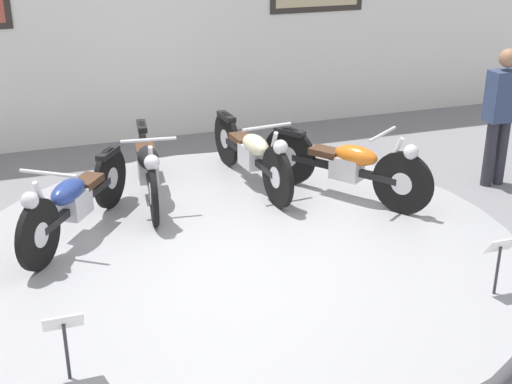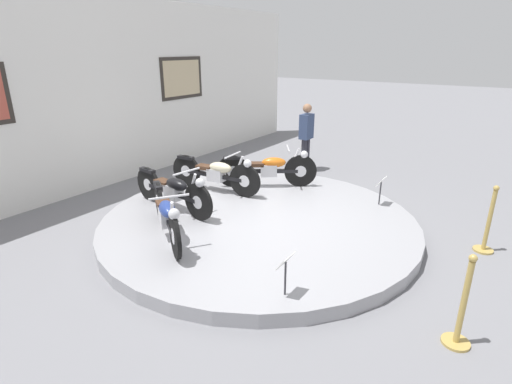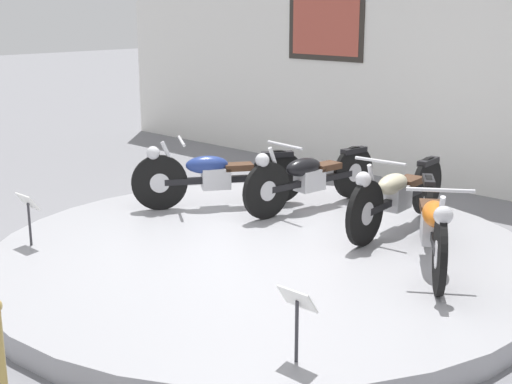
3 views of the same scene
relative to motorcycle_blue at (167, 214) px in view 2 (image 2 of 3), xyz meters
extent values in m
plane|color=slate|center=(1.38, -0.68, -0.57)|extent=(60.00, 60.00, 0.00)
cylinder|color=#99999E|center=(1.38, -0.68, -0.48)|extent=(5.15, 5.15, 0.19)
cube|color=white|center=(1.38, 3.33, 1.35)|extent=(14.00, 0.20, 3.85)
cube|color=#2D2823|center=(3.78, 3.22, 1.54)|extent=(1.40, 0.02, 1.00)
cube|color=#C6B289|center=(3.78, 3.21, 1.54)|extent=(1.24, 0.02, 0.84)
cylinder|color=black|center=(-0.36, -0.52, -0.07)|extent=(0.40, 0.55, 0.62)
cylinder|color=silver|center=(-0.36, -0.52, -0.07)|extent=(0.18, 0.22, 0.22)
cylinder|color=black|center=(0.41, 0.59, -0.07)|extent=(0.40, 0.55, 0.62)
cylinder|color=silver|center=(0.41, 0.59, -0.07)|extent=(0.18, 0.22, 0.22)
cube|color=black|center=(0.02, 0.04, -0.07)|extent=(0.76, 1.06, 0.07)
cube|color=silver|center=(0.00, 0.00, -0.05)|extent=(0.35, 0.38, 0.24)
ellipsoid|color=navy|center=(-0.06, -0.08, 0.11)|extent=(0.45, 0.52, 0.20)
cube|color=#472D1E|center=(0.15, 0.22, 0.07)|extent=(0.35, 0.38, 0.07)
cube|color=black|center=(0.41, 0.59, 0.20)|extent=(0.29, 0.35, 0.06)
cylinder|color=silver|center=(-0.27, -0.40, 0.13)|extent=(0.18, 0.23, 0.54)
cylinder|color=silver|center=(-0.21, -0.31, 0.39)|extent=(0.46, 0.33, 0.03)
sphere|color=silver|center=(-0.39, -0.57, 0.27)|extent=(0.15, 0.15, 0.15)
cylinder|color=black|center=(0.74, 0.05, -0.07)|extent=(0.13, 0.62, 0.62)
cylinder|color=silver|center=(0.74, 0.05, -0.07)|extent=(0.09, 0.22, 0.22)
cylinder|color=black|center=(0.90, 1.39, -0.07)|extent=(0.13, 0.62, 0.62)
cylinder|color=silver|center=(0.90, 1.39, -0.07)|extent=(0.09, 0.22, 0.22)
cube|color=black|center=(0.82, 0.72, -0.07)|extent=(0.21, 1.24, 0.07)
cube|color=silver|center=(0.81, 0.68, -0.05)|extent=(0.24, 0.34, 0.24)
ellipsoid|color=black|center=(0.80, 0.58, 0.11)|extent=(0.27, 0.50, 0.20)
cube|color=#472D1E|center=(0.84, 0.94, 0.07)|extent=(0.24, 0.34, 0.07)
cube|color=black|center=(0.90, 1.39, 0.19)|extent=(0.14, 0.37, 0.06)
cylinder|color=silver|center=(0.76, 0.20, 0.13)|extent=(0.07, 0.25, 0.54)
cylinder|color=silver|center=(0.77, 0.30, 0.39)|extent=(0.54, 0.09, 0.03)
sphere|color=silver|center=(0.73, -0.01, 0.27)|extent=(0.15, 0.15, 0.15)
cylinder|color=black|center=(2.01, 0.05, -0.06)|extent=(0.12, 0.64, 0.63)
cylinder|color=silver|center=(2.01, 0.05, -0.06)|extent=(0.09, 0.23, 0.22)
cylinder|color=black|center=(1.88, 1.39, -0.06)|extent=(0.12, 0.64, 0.63)
cylinder|color=silver|center=(1.88, 1.39, -0.06)|extent=(0.09, 0.23, 0.22)
cube|color=black|center=(1.95, 0.72, -0.06)|extent=(0.19, 1.24, 0.07)
cube|color=silver|center=(1.95, 0.68, -0.04)|extent=(0.23, 0.34, 0.24)
ellipsoid|color=beige|center=(1.96, 0.58, 0.12)|extent=(0.27, 0.50, 0.20)
cube|color=#472D1E|center=(1.93, 0.94, 0.08)|extent=(0.23, 0.34, 0.07)
cube|color=black|center=(1.88, 1.39, 0.21)|extent=(0.13, 0.37, 0.06)
cylinder|color=silver|center=(2.00, 0.20, 0.14)|extent=(0.07, 0.25, 0.54)
cylinder|color=silver|center=(1.99, 0.30, 0.40)|extent=(0.54, 0.08, 0.03)
sphere|color=silver|center=(2.02, -0.01, 0.28)|extent=(0.15, 0.15, 0.15)
cylinder|color=black|center=(3.13, -0.52, -0.06)|extent=(0.41, 0.56, 0.65)
cylinder|color=silver|center=(3.13, -0.52, -0.06)|extent=(0.18, 0.22, 0.23)
cylinder|color=black|center=(2.36, 0.59, -0.06)|extent=(0.41, 0.56, 0.65)
cylinder|color=silver|center=(2.36, 0.59, -0.06)|extent=(0.18, 0.22, 0.23)
cube|color=black|center=(2.74, 0.04, -0.06)|extent=(0.77, 1.06, 0.07)
cube|color=silver|center=(2.76, 0.00, -0.04)|extent=(0.35, 0.38, 0.24)
ellipsoid|color=#D16619|center=(2.82, -0.08, 0.12)|extent=(0.45, 0.52, 0.20)
cube|color=#472D1E|center=(2.62, 0.22, 0.08)|extent=(0.35, 0.38, 0.07)
cube|color=black|center=(2.36, 0.59, 0.22)|extent=(0.29, 0.35, 0.06)
cylinder|color=silver|center=(3.04, -0.40, 0.14)|extent=(0.18, 0.23, 0.54)
cylinder|color=silver|center=(2.98, -0.31, 0.40)|extent=(0.46, 0.33, 0.03)
sphere|color=silver|center=(3.16, -0.57, 0.28)|extent=(0.15, 0.15, 0.15)
cylinder|color=#333338|center=(-0.28, -2.16, -0.17)|extent=(0.02, 0.02, 0.42)
cube|color=white|center=(-0.28, -2.16, 0.06)|extent=(0.26, 0.11, 0.15)
cylinder|color=#333338|center=(3.05, -2.16, -0.17)|extent=(0.02, 0.02, 0.42)
cube|color=white|center=(3.05, -2.16, 0.06)|extent=(0.26, 0.11, 0.15)
cylinder|color=#2D2D38|center=(4.71, 0.23, -0.18)|extent=(0.13, 0.13, 0.78)
cylinder|color=#2D2D38|center=(4.87, 0.23, -0.18)|extent=(0.13, 0.13, 0.78)
cube|color=navy|center=(4.79, 0.23, 0.50)|extent=(0.36, 0.22, 0.58)
sphere|color=#9E7051|center=(4.79, 0.23, 0.92)|extent=(0.21, 0.21, 0.21)
cylinder|color=tan|center=(0.20, -3.89, -0.56)|extent=(0.28, 0.28, 0.03)
cylinder|color=tan|center=(0.20, -3.89, -0.10)|extent=(0.06, 0.06, 0.95)
sphere|color=tan|center=(0.20, -3.89, 0.41)|extent=(0.08, 0.08, 0.08)
cylinder|color=tan|center=(2.57, -3.89, -0.56)|extent=(0.28, 0.28, 0.03)
cylinder|color=tan|center=(2.57, -3.89, -0.10)|extent=(0.06, 0.06, 0.95)
sphere|color=tan|center=(2.57, -3.89, 0.41)|extent=(0.08, 0.08, 0.08)
camera|label=1|loc=(-0.38, -6.23, 2.59)|focal=50.00mm
camera|label=2|loc=(-3.67, -4.05, 2.27)|focal=28.00mm
camera|label=3|loc=(5.74, -5.34, 1.84)|focal=50.00mm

